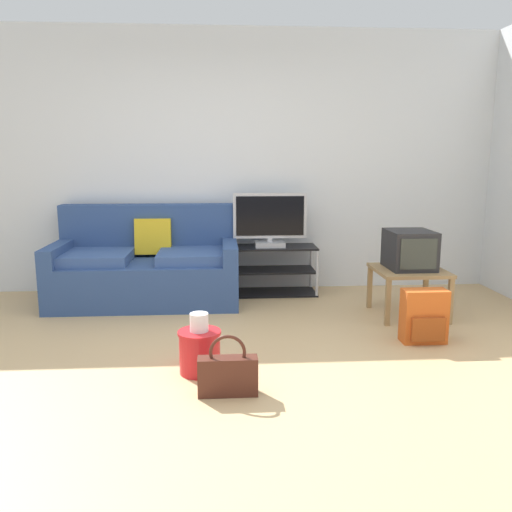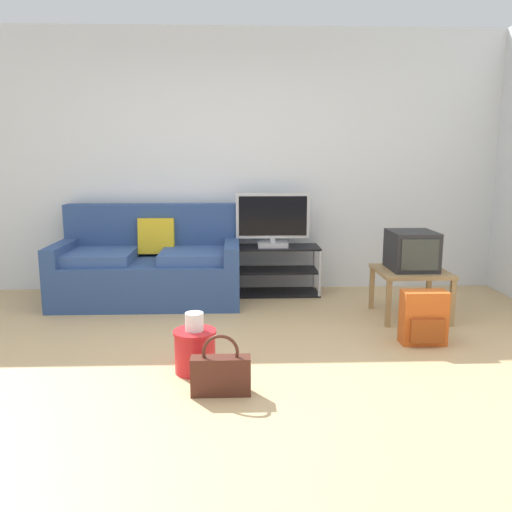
% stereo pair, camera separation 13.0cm
% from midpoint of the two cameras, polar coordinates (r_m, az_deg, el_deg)
% --- Properties ---
extents(ground_plane, '(9.00, 9.80, 0.02)m').
position_cam_midpoint_polar(ground_plane, '(3.42, -4.80, -13.55)').
color(ground_plane, tan).
extents(wall_back, '(9.00, 0.10, 2.70)m').
position_cam_midpoint_polar(wall_back, '(5.57, -3.87, 10.21)').
color(wall_back, silver).
rests_on(wall_back, ground_plane).
extents(couch, '(1.77, 0.91, 0.93)m').
position_cam_midpoint_polar(couch, '(5.24, -10.87, -1.15)').
color(couch, navy).
rests_on(couch, ground_plane).
extents(tv_stand, '(0.96, 0.40, 0.50)m').
position_cam_midpoint_polar(tv_stand, '(5.39, 2.49, -1.56)').
color(tv_stand, black).
rests_on(tv_stand, ground_plane).
extents(flat_tv, '(0.75, 0.22, 0.55)m').
position_cam_midpoint_polar(flat_tv, '(5.28, 2.56, 3.91)').
color(flat_tv, '#B2B2B7').
rests_on(flat_tv, tv_stand).
extents(side_table, '(0.60, 0.60, 0.43)m').
position_cam_midpoint_polar(side_table, '(4.78, 17.39, -2.11)').
color(side_table, '#9E7A4C').
rests_on(side_table, ground_plane).
extents(crt_tv, '(0.38, 0.43, 0.34)m').
position_cam_midpoint_polar(crt_tv, '(4.76, 17.47, 0.58)').
color(crt_tv, '#232326').
rests_on(crt_tv, side_table).
extents(backpack, '(0.34, 0.23, 0.41)m').
position_cam_midpoint_polar(backpack, '(4.17, 18.78, -6.49)').
color(backpack, '#CC561E').
rests_on(backpack, ground_plane).
extents(handbag, '(0.36, 0.11, 0.37)m').
position_cam_midpoint_polar(handbag, '(3.17, -2.69, -12.77)').
color(handbag, '#4C2319').
rests_on(handbag, ground_plane).
extents(cleaning_bucket, '(0.28, 0.28, 0.40)m').
position_cam_midpoint_polar(cleaning_bucket, '(3.48, -5.64, -9.97)').
color(cleaning_bucket, red).
rests_on(cleaning_bucket, ground_plane).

